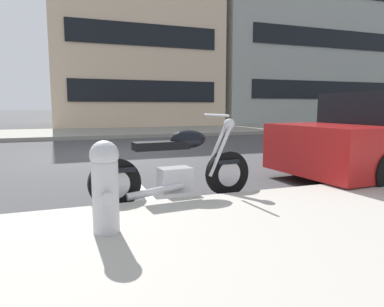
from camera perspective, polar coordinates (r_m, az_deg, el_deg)
The scene contains 7 objects.
ground_plane at distance 8.67m, azimuth -13.22°, elevation -0.48°, with size 260.00×260.00×0.00m, color #3D3D3F.
sidewalk_far_curb at distance 20.41m, azimuth 19.56°, elevation 4.04°, with size 120.00×5.00×0.14m, color gray.
parking_stall_stripe at distance 4.76m, azimuth -7.16°, elevation -6.90°, with size 0.12×2.20×0.01m, color silver.
parked_motorcycle at distance 4.39m, azimuth -2.48°, elevation -2.53°, with size 2.12×0.62×1.10m.
fire_hydrant at distance 3.01m, azimuth -13.96°, elevation -4.88°, with size 0.24×0.36×0.78m.
townhouse_corner_block at distance 23.23m, azimuth -10.29°, elevation 15.73°, with size 9.10×9.40×9.03m.
townhouse_mid_block at distance 28.32m, azimuth 17.23°, elevation 15.12°, with size 15.71×8.96×10.09m.
Camera 1 is at (-1.02, -8.53, 1.19)m, focal length 32.77 mm.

